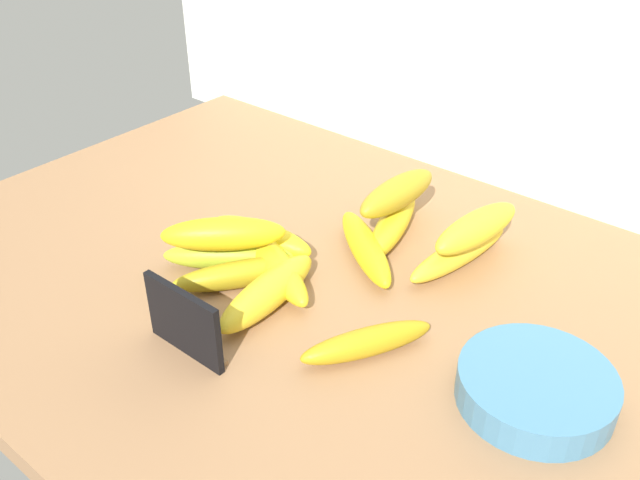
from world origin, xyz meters
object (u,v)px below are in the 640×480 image
chalkboard_sign (185,324)px  banana_6 (459,253)px  fruit_bowl (536,387)px  banana_4 (367,342)px  banana_3 (274,263)px  banana_10 (223,234)px  banana_5 (260,237)px  banana_7 (269,293)px  banana_11 (397,193)px  banana_1 (229,256)px  banana_9 (477,228)px  banana_8 (242,274)px  banana_0 (365,248)px  banana_2 (393,223)px

chalkboard_sign → banana_6: chalkboard_sign is taller
chalkboard_sign → fruit_bowl: (32.50, 17.42, -2.09)cm
banana_4 → banana_6: banana_6 is taller
chalkboard_sign → banana_4: size_ratio=0.71×
banana_3 → banana_10: banana_10 is taller
chalkboard_sign → banana_5: 21.16cm
banana_7 → banana_6: bearing=60.4°
banana_5 → banana_6: (22.08, 14.25, -0.42)cm
chalkboard_sign → banana_11: chalkboard_sign is taller
banana_1 → banana_10: bearing=-64.8°
banana_4 → banana_9: (0.36, 22.64, 3.97)cm
banana_8 → banana_10: banana_10 is taller
banana_4 → banana_11: banana_11 is taller
banana_0 → fruit_bowl: bearing=-18.6°
banana_4 → banana_7: bearing=-176.6°
banana_0 → banana_11: size_ratio=1.18×
chalkboard_sign → banana_8: bearing=107.8°
fruit_bowl → banana_0: banana_0 is taller
banana_4 → banana_11: (-12.10, 23.14, 4.41)cm
chalkboard_sign → banana_2: size_ratio=0.61×
banana_2 → banana_11: size_ratio=1.19×
fruit_bowl → banana_7: 31.54cm
fruit_bowl → banana_2: banana_2 is taller
banana_5 → banana_4: bearing=-17.6°
banana_4 → banana_10: (-23.01, 0.95, 4.18)cm
chalkboard_sign → banana_5: chalkboard_sign is taller
banana_9 → banana_2: bearing=-176.5°
banana_0 → banana_7: size_ratio=1.04×
banana_4 → banana_8: banana_8 is taller
banana_1 → banana_8: bearing=-21.6°
fruit_bowl → banana_5: bearing=176.9°
chalkboard_sign → banana_3: (-2.38, 16.47, -1.85)cm
banana_7 → banana_10: bearing=169.1°
banana_3 → fruit_bowl: bearing=1.6°
banana_4 → banana_7: 13.83cm
banana_0 → banana_7: banana_7 is taller
banana_5 → banana_7: size_ratio=0.92×
banana_2 → banana_4: bearing=-62.0°
banana_7 → fruit_bowl: bearing=10.9°
chalkboard_sign → banana_7: chalkboard_sign is taller
fruit_bowl → banana_2: bearing=149.9°
banana_5 → banana_8: bearing=-61.7°
banana_2 → banana_6: banana_2 is taller
banana_1 → banana_2: 23.20cm
banana_7 → banana_11: bearing=85.9°
fruit_bowl → banana_1: 40.77cm
banana_11 → banana_1: bearing=-118.2°
banana_11 → banana_8: bearing=-107.7°
banana_6 → banana_9: (1.45, 1.06, 3.86)cm
chalkboard_sign → banana_3: chalkboard_sign is taller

